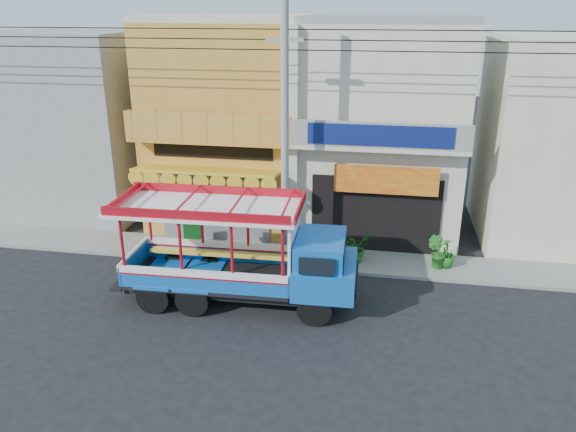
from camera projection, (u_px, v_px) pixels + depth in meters
The scene contains 13 objects.
ground at pixel (298, 317), 16.48m from camera, with size 90.00×90.00×0.00m, color black.
sidewalk at pixel (316, 258), 20.14m from camera, with size 30.00×2.00×0.12m, color slate.
shophouse_left at pixel (234, 121), 23.02m from camera, with size 6.00×7.50×8.24m.
shophouse_right at pixel (381, 126), 22.03m from camera, with size 6.00×6.75×8.24m.
party_pilaster at pixel (293, 144), 19.70m from camera, with size 0.35×0.30×8.00m, color beige.
filler_building_left at pixel (78, 123), 24.31m from camera, with size 6.00×6.00×7.60m, color gray.
filler_building_right at pixel (570, 141), 21.02m from camera, with size 6.00×6.00×7.60m, color beige.
utility_pole at pixel (289, 124), 17.88m from camera, with size 28.00×0.26×9.00m.
songthaew_truck at pixel (255, 255), 16.66m from camera, with size 7.25×2.61×3.36m.
green_sign at pixel (193, 236), 20.85m from camera, with size 0.64×0.39×0.98m.
potted_plant_a at pixel (356, 247), 19.60m from camera, with size 0.95×0.82×1.05m, color #20651C.
potted_plant_b at pixel (437, 252), 19.12m from camera, with size 0.62×0.50×1.12m, color #20651C.
potted_plant_c at pixel (447, 253), 19.18m from camera, with size 0.59×0.59×1.06m, color #20651C.
Camera 1 is at (2.23, -14.20, 8.60)m, focal length 35.00 mm.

